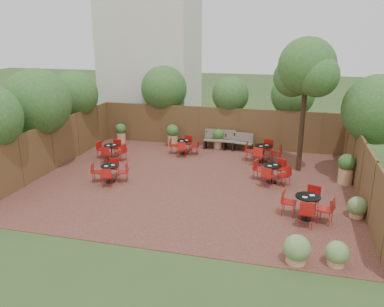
# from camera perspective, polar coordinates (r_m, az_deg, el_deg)

# --- Properties ---
(ground) EXTENTS (80.00, 80.00, 0.00)m
(ground) POSITION_cam_1_polar(r_m,az_deg,el_deg) (15.11, 0.09, -4.22)
(ground) COLOR #354F23
(ground) RESTS_ON ground
(courtyard_paving) EXTENTS (12.00, 10.00, 0.02)m
(courtyard_paving) POSITION_cam_1_polar(r_m,az_deg,el_deg) (15.11, 0.09, -4.18)
(courtyard_paving) COLOR #3C1D18
(courtyard_paving) RESTS_ON ground
(fence_back) EXTENTS (12.00, 0.08, 2.00)m
(fence_back) POSITION_cam_1_polar(r_m,az_deg,el_deg) (19.47, 3.76, 3.82)
(fence_back) COLOR #50351E
(fence_back) RESTS_ON ground
(fence_left) EXTENTS (0.08, 10.00, 2.00)m
(fence_left) POSITION_cam_1_polar(r_m,az_deg,el_deg) (17.21, -19.65, 0.98)
(fence_left) COLOR #50351E
(fence_left) RESTS_ON ground
(fence_right) EXTENTS (0.08, 10.00, 2.00)m
(fence_right) POSITION_cam_1_polar(r_m,az_deg,el_deg) (14.57, 23.62, -2.39)
(fence_right) COLOR #50351E
(fence_right) RESTS_ON ground
(neighbour_building) EXTENTS (5.00, 4.00, 8.00)m
(neighbour_building) POSITION_cam_1_polar(r_m,az_deg,el_deg) (23.09, -5.96, 13.46)
(neighbour_building) COLOR beige
(neighbour_building) RESTS_ON ground
(overhang_foliage) EXTENTS (15.78, 10.56, 2.74)m
(overhang_foliage) POSITION_cam_1_polar(r_m,az_deg,el_deg) (16.96, -4.62, 7.72)
(overhang_foliage) COLOR #29561C
(overhang_foliage) RESTS_ON ground
(courtyard_tree) EXTENTS (2.50, 2.40, 5.38)m
(courtyard_tree) POSITION_cam_1_polar(r_m,az_deg,el_deg) (16.05, 16.35, 11.48)
(courtyard_tree) COLOR black
(courtyard_tree) RESTS_ON courtyard_paving
(park_bench_left) EXTENTS (1.45, 0.62, 0.87)m
(park_bench_left) POSITION_cam_1_polar(r_m,az_deg,el_deg) (19.08, 6.78, 1.79)
(park_bench_left) COLOR brown
(park_bench_left) RESTS_ON courtyard_paving
(park_bench_right) EXTENTS (1.53, 0.50, 0.95)m
(park_bench_right) POSITION_cam_1_polar(r_m,az_deg,el_deg) (19.21, 4.08, 2.10)
(park_bench_right) COLOR brown
(park_bench_right) RESTS_ON courtyard_paving
(bistro_tables) EXTENTS (9.89, 6.91, 0.87)m
(bistro_tables) POSITION_cam_1_polar(r_m,az_deg,el_deg) (15.69, 3.08, -1.73)
(bistro_tables) COLOR black
(bistro_tables) RESTS_ON courtyard_paving
(planters) EXTENTS (11.22, 3.98, 1.17)m
(planters) POSITION_cam_1_polar(r_m,az_deg,el_deg) (18.07, 3.49, 1.45)
(planters) COLOR tan
(planters) RESTS_ON courtyard_paving
(low_shrubs) EXTENTS (2.47, 3.71, 0.74)m
(low_shrubs) POSITION_cam_1_polar(r_m,az_deg,el_deg) (11.29, 19.24, -11.24)
(low_shrubs) COLOR tan
(low_shrubs) RESTS_ON courtyard_paving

